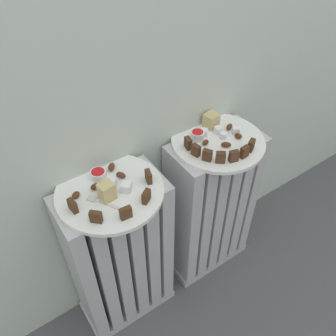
% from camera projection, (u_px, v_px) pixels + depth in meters
% --- Properties ---
extents(ground_plane, '(6.00, 6.00, 0.00)m').
position_uv_depth(ground_plane, '(214.00, 336.00, 1.22)').
color(ground_plane, '#4C4C51').
extents(radiator_left, '(0.31, 0.16, 0.59)m').
position_uv_depth(radiator_left, '(121.00, 257.00, 1.12)').
color(radiator_left, '#B2B2B7').
rests_on(radiator_left, ground_plane).
extents(radiator_right, '(0.31, 0.16, 0.59)m').
position_uv_depth(radiator_right, '(210.00, 208.00, 1.27)').
color(radiator_right, '#B2B2B7').
rests_on(radiator_right, ground_plane).
extents(plate_left, '(0.28, 0.28, 0.01)m').
position_uv_depth(plate_left, '(110.00, 191.00, 0.91)').
color(plate_left, white).
rests_on(plate_left, radiator_left).
extents(plate_right, '(0.28, 0.28, 0.01)m').
position_uv_depth(plate_right, '(218.00, 141.00, 1.06)').
color(plate_right, white).
rests_on(plate_right, radiator_right).
extents(dark_cake_slice_left_0, '(0.02, 0.03, 0.03)m').
position_uv_depth(dark_cake_slice_left_0, '(73.00, 206.00, 0.84)').
color(dark_cake_slice_left_0, '#472B19').
rests_on(dark_cake_slice_left_0, plate_left).
extents(dark_cake_slice_left_1, '(0.03, 0.03, 0.03)m').
position_uv_depth(dark_cake_slice_left_1, '(96.00, 217.00, 0.82)').
color(dark_cake_slice_left_1, '#472B19').
rests_on(dark_cake_slice_left_1, plate_left).
extents(dark_cake_slice_left_2, '(0.03, 0.02, 0.03)m').
position_uv_depth(dark_cake_slice_left_2, '(126.00, 213.00, 0.83)').
color(dark_cake_slice_left_2, '#472B19').
rests_on(dark_cake_slice_left_2, plate_left).
extents(dark_cake_slice_left_3, '(0.03, 0.03, 0.03)m').
position_uv_depth(dark_cake_slice_left_3, '(146.00, 196.00, 0.86)').
color(dark_cake_slice_left_3, '#472B19').
rests_on(dark_cake_slice_left_3, plate_left).
extents(dark_cake_slice_left_4, '(0.02, 0.03, 0.03)m').
position_uv_depth(dark_cake_slice_left_4, '(148.00, 177.00, 0.91)').
color(dark_cake_slice_left_4, '#472B19').
rests_on(dark_cake_slice_left_4, plate_left).
extents(marble_cake_slice_left_0, '(0.04, 0.04, 0.05)m').
position_uv_depth(marble_cake_slice_left_0, '(107.00, 192.00, 0.86)').
color(marble_cake_slice_left_0, tan).
rests_on(marble_cake_slice_left_0, plate_left).
extents(turkish_delight_left_0, '(0.03, 0.03, 0.02)m').
position_uv_depth(turkish_delight_left_0, '(126.00, 187.00, 0.89)').
color(turkish_delight_left_0, white).
rests_on(turkish_delight_left_0, plate_left).
extents(turkish_delight_left_1, '(0.04, 0.04, 0.03)m').
position_uv_depth(turkish_delight_left_1, '(111.00, 183.00, 0.90)').
color(turkish_delight_left_1, white).
rests_on(turkish_delight_left_1, plate_left).
extents(medjool_date_left_0, '(0.02, 0.02, 0.02)m').
position_uv_depth(medjool_date_left_0, '(95.00, 186.00, 0.90)').
color(medjool_date_left_0, '#4C2814').
rests_on(medjool_date_left_0, plate_left).
extents(medjool_date_left_1, '(0.03, 0.03, 0.02)m').
position_uv_depth(medjool_date_left_1, '(121.00, 175.00, 0.93)').
color(medjool_date_left_1, '#4C2814').
rests_on(medjool_date_left_1, plate_left).
extents(medjool_date_left_2, '(0.03, 0.03, 0.02)m').
position_uv_depth(medjool_date_left_2, '(76.00, 195.00, 0.88)').
color(medjool_date_left_2, '#4C2814').
rests_on(medjool_date_left_2, plate_left).
extents(medjool_date_left_3, '(0.03, 0.03, 0.02)m').
position_uv_depth(medjool_date_left_3, '(112.00, 167.00, 0.95)').
color(medjool_date_left_3, '#4C2814').
rests_on(medjool_date_left_3, plate_left).
extents(jam_bowl_left, '(0.04, 0.04, 0.02)m').
position_uv_depth(jam_bowl_left, '(98.00, 174.00, 0.93)').
color(jam_bowl_left, white).
rests_on(jam_bowl_left, plate_left).
extents(dark_cake_slice_right_0, '(0.02, 0.03, 0.04)m').
position_uv_depth(dark_cake_slice_right_0, '(188.00, 143.00, 1.01)').
color(dark_cake_slice_right_0, '#472B19').
rests_on(dark_cake_slice_right_0, plate_right).
extents(dark_cake_slice_right_1, '(0.02, 0.03, 0.04)m').
position_uv_depth(dark_cake_slice_right_1, '(196.00, 150.00, 0.99)').
color(dark_cake_slice_right_1, '#472B19').
rests_on(dark_cake_slice_right_1, plate_right).
extents(dark_cake_slice_right_2, '(0.03, 0.03, 0.04)m').
position_uv_depth(dark_cake_slice_right_2, '(207.00, 155.00, 0.97)').
color(dark_cake_slice_right_2, '#472B19').
rests_on(dark_cake_slice_right_2, plate_right).
extents(dark_cake_slice_right_3, '(0.03, 0.03, 0.04)m').
position_uv_depth(dark_cake_slice_right_3, '(221.00, 157.00, 0.97)').
color(dark_cake_slice_right_3, '#472B19').
rests_on(dark_cake_slice_right_3, plate_right).
extents(dark_cake_slice_right_4, '(0.03, 0.02, 0.04)m').
position_uv_depth(dark_cake_slice_right_4, '(234.00, 156.00, 0.97)').
color(dark_cake_slice_right_4, '#472B19').
rests_on(dark_cake_slice_right_4, plate_right).
extents(dark_cake_slice_right_5, '(0.03, 0.02, 0.04)m').
position_uv_depth(dark_cake_slice_right_5, '(245.00, 152.00, 0.98)').
color(dark_cake_slice_right_5, '#472B19').
rests_on(dark_cake_slice_right_5, plate_right).
extents(dark_cake_slice_right_6, '(0.03, 0.02, 0.04)m').
position_uv_depth(dark_cake_slice_right_6, '(251.00, 145.00, 1.01)').
color(dark_cake_slice_right_6, '#472B19').
rests_on(dark_cake_slice_right_6, plate_right).
extents(marble_cake_slice_right_0, '(0.05, 0.04, 0.04)m').
position_uv_depth(marble_cake_slice_right_0, '(211.00, 120.00, 1.09)').
color(marble_cake_slice_right_0, tan).
rests_on(marble_cake_slice_right_0, plate_right).
extents(turkish_delight_right_0, '(0.02, 0.02, 0.02)m').
position_uv_depth(turkish_delight_right_0, '(224.00, 136.00, 1.05)').
color(turkish_delight_right_0, white).
rests_on(turkish_delight_right_0, plate_right).
extents(turkish_delight_right_1, '(0.03, 0.03, 0.02)m').
position_uv_depth(turkish_delight_right_1, '(204.00, 132.00, 1.06)').
color(turkish_delight_right_1, white).
rests_on(turkish_delight_right_1, plate_right).
extents(turkish_delight_right_2, '(0.03, 0.03, 0.02)m').
position_uv_depth(turkish_delight_right_2, '(236.00, 130.00, 1.07)').
color(turkish_delight_right_2, white).
rests_on(turkish_delight_right_2, plate_right).
extents(turkish_delight_right_3, '(0.03, 0.03, 0.02)m').
position_uv_depth(turkish_delight_right_3, '(218.00, 130.00, 1.07)').
color(turkish_delight_right_3, white).
rests_on(turkish_delight_right_3, plate_right).
extents(medjool_date_right_0, '(0.03, 0.03, 0.02)m').
position_uv_depth(medjool_date_right_0, '(226.00, 145.00, 1.02)').
color(medjool_date_right_0, '#4C2814').
rests_on(medjool_date_right_0, plate_right).
extents(medjool_date_right_1, '(0.03, 0.03, 0.02)m').
position_uv_depth(medjool_date_right_1, '(229.00, 127.00, 1.09)').
color(medjool_date_right_1, '#4C2814').
rests_on(medjool_date_right_1, plate_right).
extents(medjool_date_right_2, '(0.02, 0.03, 0.02)m').
position_uv_depth(medjool_date_right_2, '(238.00, 136.00, 1.05)').
color(medjool_date_right_2, '#4C2814').
rests_on(medjool_date_right_2, plate_right).
extents(medjool_date_right_3, '(0.03, 0.02, 0.01)m').
position_uv_depth(medjool_date_right_3, '(206.00, 142.00, 1.03)').
color(medjool_date_right_3, '#4C2814').
rests_on(medjool_date_right_3, plate_right).
extents(jam_bowl_right, '(0.04, 0.04, 0.03)m').
position_uv_depth(jam_bowl_right, '(197.00, 135.00, 1.05)').
color(jam_bowl_right, white).
rests_on(jam_bowl_right, plate_right).
extents(fork, '(0.06, 0.09, 0.00)m').
position_uv_depth(fork, '(102.00, 202.00, 0.87)').
color(fork, silver).
rests_on(fork, plate_left).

